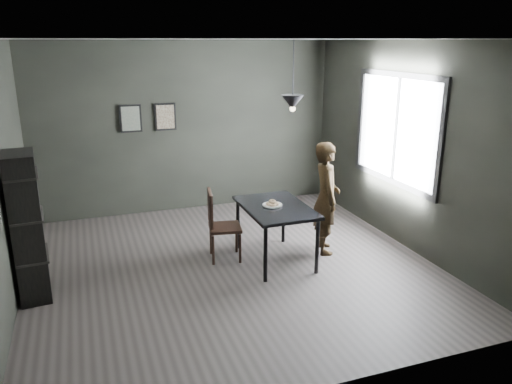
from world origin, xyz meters
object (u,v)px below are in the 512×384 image
object	(u,v)px
woman	(326,198)
shelf_unit	(27,227)
pendant_lamp	(293,102)
white_plate	(272,205)
wood_chair	(218,221)
cafe_table	(276,212)

from	to	relation	value
woman	shelf_unit	size ratio (longest dim) A/B	0.92
woman	pendant_lamp	xyz separation A→B (m)	(-0.50, 0.04, 1.29)
white_plate	pendant_lamp	distance (m)	1.33
wood_chair	shelf_unit	bearing A→B (deg)	-163.22
woman	wood_chair	bearing A→B (deg)	96.54
cafe_table	woman	size ratio (longest dim) A/B	0.79
woman	pendant_lamp	bearing A→B (deg)	100.58
white_plate	shelf_unit	distance (m)	2.88
white_plate	woman	size ratio (longest dim) A/B	0.15
shelf_unit	woman	bearing A→B (deg)	-3.81
white_plate	pendant_lamp	world-z (taller)	pendant_lamp
pendant_lamp	white_plate	bearing A→B (deg)	-164.19
woman	shelf_unit	world-z (taller)	shelf_unit
cafe_table	shelf_unit	xyz separation A→B (m)	(-2.92, 0.01, 0.16)
woman	white_plate	bearing A→B (deg)	108.23
white_plate	pendant_lamp	xyz separation A→B (m)	(0.29, 0.08, 1.29)
wood_chair	pendant_lamp	size ratio (longest dim) A/B	1.09
cafe_table	shelf_unit	size ratio (longest dim) A/B	0.72
pendant_lamp	wood_chair	bearing A→B (deg)	169.04
woman	wood_chair	size ratio (longest dim) A/B	1.62
white_plate	wood_chair	size ratio (longest dim) A/B	0.24
white_plate	woman	bearing A→B (deg)	2.86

